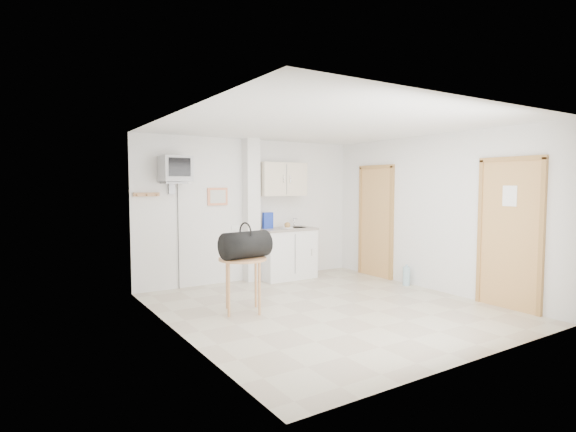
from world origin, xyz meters
TOP-DOWN VIEW (x-y plane):
  - ground at (0.00, 0.00)m, footprint 4.50×4.50m
  - room_envelope at (0.24, 0.09)m, footprint 4.24×4.54m
  - kitchenette at (0.57, 2.00)m, footprint 1.03×0.58m
  - crt_television at (-1.45, 2.02)m, footprint 0.44×0.45m
  - round_table at (-1.07, 0.46)m, footprint 0.64×0.64m
  - duffel_bag at (-1.05, 0.42)m, footprint 0.69×0.44m
  - water_bottle at (1.98, 0.39)m, footprint 0.12×0.12m

SIDE VIEW (x-z plane):
  - ground at x=0.00m, z-range 0.00..0.00m
  - water_bottle at x=1.98m, z-range -0.02..0.34m
  - round_table at x=-1.07m, z-range 0.27..1.00m
  - kitchenette at x=0.57m, z-range -0.25..1.85m
  - duffel_bag at x=-1.05m, z-range 0.67..1.15m
  - room_envelope at x=0.24m, z-range 0.26..2.81m
  - crt_television at x=-1.45m, z-range 0.86..3.01m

